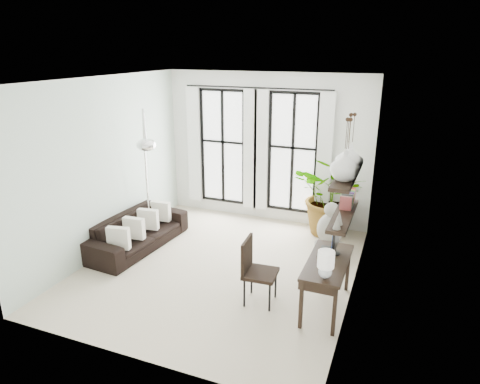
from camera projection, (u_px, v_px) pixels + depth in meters
The scene contains 16 objects.
floor at pixel (220, 267), 7.50m from camera, with size 5.00×5.00×0.00m, color beige.
ceiling at pixel (217, 80), 6.47m from camera, with size 5.00×5.00×0.00m, color white.
wall_left at pixel (106, 167), 7.77m from camera, with size 5.00×5.00×0.00m, color silver.
wall_right at pixel (359, 197), 6.20m from camera, with size 5.00×5.00×0.00m, color white.
wall_back at pixel (266, 148), 9.19m from camera, with size 4.50×4.50×0.00m, color white.
windows at pixel (256, 150), 9.21m from camera, with size 3.26×0.13×2.65m.
wall_shelves at pixel (345, 199), 5.76m from camera, with size 0.25×1.30×0.60m.
sofa at pixel (138, 231), 8.18m from camera, with size 2.20×0.86×0.64m, color black.
throw_pillows at pixel (141, 223), 8.09m from camera, with size 0.40×1.52×0.40m.
plant at pixel (334, 196), 8.58m from camera, with size 1.51×1.31×1.68m, color #2D7228.
desk at pixel (327, 265), 6.06m from camera, with size 0.56×1.32×1.17m.
desk_chair at pixel (255, 267), 6.33m from camera, with size 0.51×0.51×1.01m.
arc_lamp at pixel (145, 145), 7.88m from camera, with size 0.77×0.89×2.62m.
buddha at pixel (330, 232), 7.93m from camera, with size 0.55×0.55×0.99m.
vase_a at pixel (345, 165), 5.33m from camera, with size 0.37×0.37×0.38m, color white.
vase_b at pixel (349, 158), 5.69m from camera, with size 0.37×0.37×0.38m, color white.
Camera 1 is at (2.79, -6.08, 3.66)m, focal length 32.00 mm.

